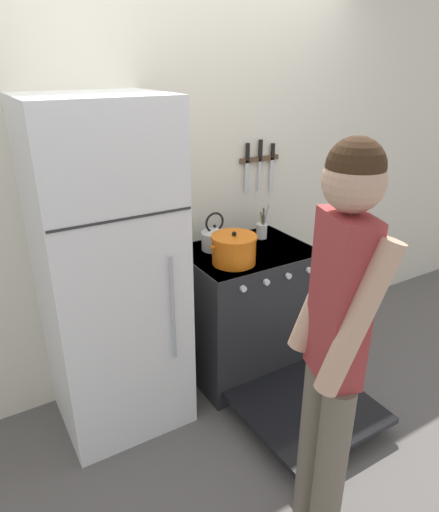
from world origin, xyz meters
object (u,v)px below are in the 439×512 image
(stove_range, at_px, (249,313))
(person, at_px, (335,343))
(tea_kettle, at_px, (215,238))
(dutch_oven_pot, at_px, (234,249))
(utensil_jar, at_px, (262,229))
(refrigerator, at_px, (110,275))

(stove_range, height_order, person, person)
(stove_range, xyz_separation_m, tea_kettle, (-0.17, 0.16, 0.52))
(dutch_oven_pot, distance_m, tea_kettle, 0.25)
(stove_range, bearing_deg, person, -109.69)
(dutch_oven_pot, bearing_deg, utensil_jar, 33.20)
(stove_range, bearing_deg, tea_kettle, 136.10)
(tea_kettle, bearing_deg, person, -100.53)
(tea_kettle, distance_m, person, 1.34)
(dutch_oven_pot, bearing_deg, tea_kettle, 86.78)
(refrigerator, relative_size, tea_kettle, 7.55)
(dutch_oven_pot, distance_m, person, 1.09)
(refrigerator, distance_m, stove_range, 1.02)
(stove_range, relative_size, utensil_jar, 5.44)
(stove_range, relative_size, tea_kettle, 5.37)
(utensil_jar, bearing_deg, tea_kettle, -179.13)
(tea_kettle, relative_size, utensil_jar, 1.01)
(refrigerator, height_order, person, refrigerator)
(person, bearing_deg, utensil_jar, -5.92)
(utensil_jar, bearing_deg, refrigerator, -173.33)
(tea_kettle, relative_size, person, 0.14)
(utensil_jar, bearing_deg, stove_range, -140.59)
(refrigerator, height_order, tea_kettle, refrigerator)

